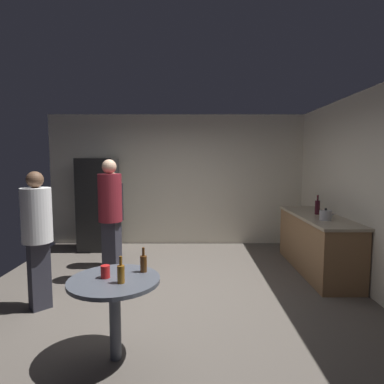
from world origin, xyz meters
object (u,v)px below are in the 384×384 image
Objects in this scene: refrigerator at (98,204)px; person_in_white_shirt at (36,230)px; beer_bottle_brown at (143,263)px; foreground_table at (114,290)px; person_in_black_shirt at (112,212)px; person_in_maroon_shirt at (110,210)px; kettle at (325,215)px; plastic_cup_red at (105,272)px; beer_bottle_amber at (120,273)px; wine_bottle_on_counter at (317,207)px.

person_in_white_shirt is (0.04, -2.62, 0.06)m from refrigerator.
beer_bottle_brown is 0.14× the size of person_in_white_shirt.
foreground_table is 2.63m from person_in_black_shirt.
person_in_maroon_shirt is (0.12, -0.63, 0.13)m from person_in_black_shirt.
plastic_cup_red is at bearing -145.43° from kettle.
plastic_cup_red is at bearing 20.01° from person_in_black_shirt.
person_in_white_shirt is at bearing -89.10° from refrigerator.
beer_bottle_amber is at bearing 29.20° from person_in_maroon_shirt.
refrigerator is 1.83m from person_in_maroon_shirt.
refrigerator is 1.20m from person_in_black_shirt.
refrigerator is 16.36× the size of plastic_cup_red.
wine_bottle_on_counter is 4.07m from person_in_white_shirt.
person_in_black_shirt is (-0.54, 2.52, 0.12)m from plastic_cup_red.
person_in_maroon_shirt is at bearing -171.61° from wine_bottle_on_counter.
person_in_black_shirt reaches higher than wine_bottle_on_counter.
refrigerator is 1.15× the size of person_in_black_shirt.
beer_bottle_brown is (1.40, -3.44, -0.08)m from refrigerator.
kettle is at bearing 35.62° from beer_bottle_brown.
wine_bottle_on_counter is 3.31m from beer_bottle_brown.
refrigerator is at bearing 112.24° from beer_bottle_brown.
plastic_cup_red is at bearing -139.52° from wine_bottle_on_counter.
person_in_black_shirt reaches higher than beer_bottle_amber.
kettle is at bearing 34.57° from plastic_cup_red.
person_in_black_shirt is (-3.31, 0.15, -0.10)m from wine_bottle_on_counter.
plastic_cup_red is (-0.31, -0.15, -0.03)m from beer_bottle_brown.
person_in_maroon_shirt is at bearing 102.30° from person_in_white_shirt.
beer_bottle_amber is at bearing -141.99° from kettle.
wine_bottle_on_counter is at bearing 66.27° from person_in_white_shirt.
wine_bottle_on_counter is 1.35× the size of beer_bottle_brown.
refrigerator reaches higher than foreground_table.
wine_bottle_on_counter reaches higher than kettle.
kettle is 3.24m from foreground_table.
beer_bottle_brown reaches higher than foreground_table.
beer_bottle_amber reaches higher than foreground_table.
beer_bottle_brown is 1.91m from person_in_maroon_shirt.
plastic_cup_red is 0.07× the size of person_in_white_shirt.
plastic_cup_red is at bearing 143.66° from beer_bottle_amber.
beer_bottle_brown is 1.59m from person_in_white_shirt.
refrigerator reaches higher than plastic_cup_red.
beer_bottle_brown is (0.15, 0.27, 0.00)m from beer_bottle_amber.
refrigerator is 2.25× the size of foreground_table.
foreground_table is at bearing -143.37° from beer_bottle_brown.
wine_bottle_on_counter is at bearing 41.59° from foreground_table.
person_in_white_shirt is (-3.82, -1.40, -0.06)m from wine_bottle_on_counter.
wine_bottle_on_counter is 3.32m from person_in_black_shirt.
beer_bottle_brown is at bearing 35.86° from person_in_maroon_shirt.
kettle is 2.93m from beer_bottle_brown.
refrigerator is at bearing 108.72° from beer_bottle_amber.
person_in_maroon_shirt is at bearing -68.61° from refrigerator.
foreground_table is (-2.69, -2.38, -0.39)m from wine_bottle_on_counter.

